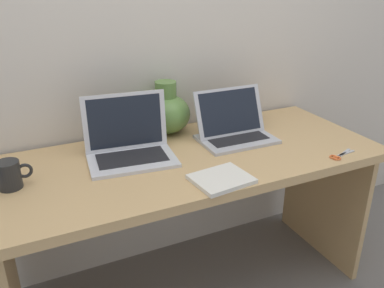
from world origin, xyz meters
The scene contains 9 objects.
back_wall centered at (0.00, 0.39, 1.20)m, with size 4.40×0.04×2.40m, color beige.
desk centered at (0.00, 0.00, 0.59)m, with size 1.66×0.70×0.75m.
laptop_left centered at (-0.25, 0.10, 0.81)m, with size 0.38×0.29×0.26m.
laptop_right centered at (0.25, 0.08, 0.81)m, with size 0.35×0.24×0.23m.
green_vase centered at (0.00, 0.29, 0.85)m, with size 0.23×0.23×0.25m.
notebook_stack centered at (0.00, -0.26, 0.75)m, with size 0.21×0.18×0.02m, color silver.
coffee_mug centered at (-0.72, 0.02, 0.80)m, with size 0.13×0.09×0.10m.
pen_cup centered at (0.48, 0.27, 0.80)m, with size 0.07×0.07×0.18m.
scissors centered at (0.56, -0.28, 0.75)m, with size 0.15×0.07×0.01m.
Camera 1 is at (-0.68, -1.44, 1.49)m, focal length 38.09 mm.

